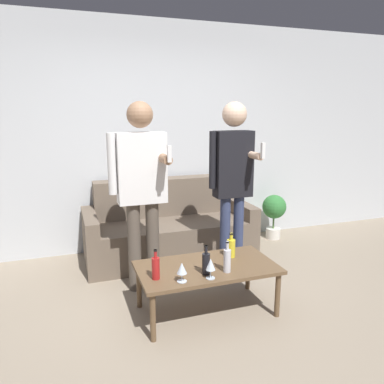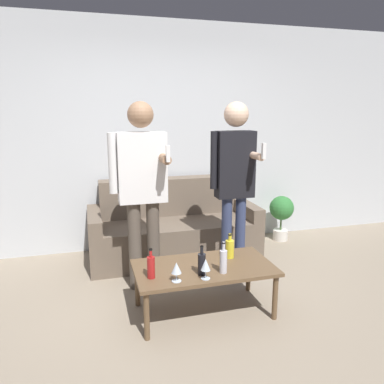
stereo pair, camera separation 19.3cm
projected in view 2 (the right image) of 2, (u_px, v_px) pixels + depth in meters
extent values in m
plane|color=gray|center=(212.00, 329.00, 2.93)|extent=(16.00, 16.00, 0.00)
cube|color=silver|center=(160.00, 137.00, 4.53)|extent=(8.00, 0.06, 2.70)
cube|color=#6B5B4C|center=(176.00, 242.00, 4.22)|extent=(1.62, 0.58, 0.44)
cube|color=#6B5B4C|center=(169.00, 214.00, 4.55)|extent=(1.62, 0.22, 0.88)
cube|color=#6B5B4C|center=(95.00, 239.00, 4.08)|extent=(0.14, 0.80, 0.59)
cube|color=#6B5B4C|center=(245.00, 226.00, 4.54)|extent=(0.14, 0.80, 0.59)
cube|color=brown|center=(204.00, 268.00, 3.09)|extent=(1.15, 0.62, 0.03)
cylinder|color=brown|center=(147.00, 316.00, 2.76)|extent=(0.04, 0.04, 0.38)
cylinder|color=brown|center=(275.00, 297.00, 3.03)|extent=(0.04, 0.04, 0.38)
cylinder|color=brown|center=(137.00, 285.00, 3.24)|extent=(0.04, 0.04, 0.38)
cylinder|color=brown|center=(249.00, 271.00, 3.52)|extent=(0.04, 0.04, 0.38)
cylinder|color=silver|center=(223.00, 262.00, 2.95)|extent=(0.06, 0.06, 0.18)
cylinder|color=silver|center=(224.00, 246.00, 2.92)|extent=(0.02, 0.02, 0.07)
cylinder|color=black|center=(224.00, 243.00, 2.92)|extent=(0.03, 0.03, 0.01)
cylinder|color=black|center=(202.00, 264.00, 2.92)|extent=(0.06, 0.06, 0.17)
cylinder|color=black|center=(202.00, 250.00, 2.89)|extent=(0.02, 0.02, 0.07)
cylinder|color=black|center=(202.00, 247.00, 2.89)|extent=(0.03, 0.03, 0.01)
cylinder|color=#B21E1E|center=(151.00, 268.00, 2.86)|extent=(0.06, 0.06, 0.17)
cylinder|color=#B21E1E|center=(151.00, 253.00, 2.83)|extent=(0.02, 0.02, 0.07)
cylinder|color=black|center=(151.00, 250.00, 2.83)|extent=(0.03, 0.03, 0.01)
cylinder|color=yellow|center=(230.00, 249.00, 3.25)|extent=(0.07, 0.07, 0.16)
cylinder|color=yellow|center=(230.00, 237.00, 3.23)|extent=(0.03, 0.03, 0.06)
cylinder|color=black|center=(230.00, 234.00, 3.23)|extent=(0.03, 0.03, 0.01)
cylinder|color=silver|center=(206.00, 278.00, 2.86)|extent=(0.07, 0.07, 0.01)
cylinder|color=silver|center=(206.00, 274.00, 2.85)|extent=(0.01, 0.01, 0.07)
cone|color=silver|center=(206.00, 265.00, 2.84)|extent=(0.07, 0.07, 0.09)
cylinder|color=silver|center=(177.00, 281.00, 2.82)|extent=(0.07, 0.07, 0.01)
cylinder|color=silver|center=(176.00, 277.00, 2.81)|extent=(0.01, 0.01, 0.06)
cone|color=silver|center=(176.00, 268.00, 2.80)|extent=(0.08, 0.08, 0.08)
cylinder|color=brown|center=(135.00, 246.00, 3.52)|extent=(0.12, 0.12, 0.85)
cylinder|color=brown|center=(153.00, 244.00, 3.57)|extent=(0.12, 0.12, 0.85)
cube|color=white|center=(142.00, 168.00, 3.39)|extent=(0.44, 0.19, 0.64)
sphere|color=#9E7556|center=(140.00, 115.00, 3.29)|extent=(0.23, 0.23, 0.23)
cylinder|color=white|center=(113.00, 163.00, 3.31)|extent=(0.08, 0.08, 0.54)
cylinder|color=#9E7556|center=(164.00, 158.00, 3.28)|extent=(0.08, 0.29, 0.08)
cube|color=white|center=(168.00, 154.00, 3.10)|extent=(0.03, 0.03, 0.14)
cylinder|color=navy|center=(226.00, 239.00, 3.71)|extent=(0.10, 0.10, 0.85)
cylinder|color=navy|center=(240.00, 238.00, 3.75)|extent=(0.10, 0.10, 0.85)
cube|color=black|center=(235.00, 165.00, 3.57)|extent=(0.36, 0.16, 0.64)
sphere|color=beige|center=(236.00, 114.00, 3.47)|extent=(0.23, 0.23, 0.23)
cylinder|color=black|center=(214.00, 160.00, 3.50)|extent=(0.07, 0.07, 0.54)
cylinder|color=beige|center=(255.00, 156.00, 3.46)|extent=(0.07, 0.27, 0.07)
cube|color=white|center=(264.00, 151.00, 3.29)|extent=(0.03, 0.03, 0.14)
cylinder|color=silver|center=(280.00, 235.00, 4.92)|extent=(0.19, 0.19, 0.14)
cylinder|color=#476B38|center=(281.00, 223.00, 4.89)|extent=(0.02, 0.02, 0.19)
sphere|color=#337A38|center=(282.00, 208.00, 4.84)|extent=(0.31, 0.31, 0.31)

